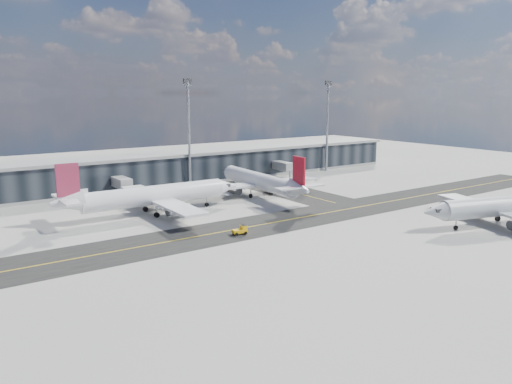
{
  "coord_description": "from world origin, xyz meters",
  "views": [
    {
      "loc": [
        -61.67,
        -72.17,
        25.1
      ],
      "look_at": [
        -4.05,
        10.71,
        5.0
      ],
      "focal_mm": 35.0,
      "sensor_mm": 36.0,
      "label": 1
    }
  ],
  "objects_px": {
    "baggage_tug": "(241,230)",
    "airliner_near": "(509,206)",
    "airliner_redtail": "(260,181)",
    "service_van": "(242,181)",
    "airliner_af": "(152,196)"
  },
  "relations": [
    {
      "from": "baggage_tug",
      "to": "airliner_near",
      "type": "bearing_deg",
      "value": 70.9
    },
    {
      "from": "airliner_redtail",
      "to": "service_van",
      "type": "distance_m",
      "value": 19.21
    },
    {
      "from": "airliner_af",
      "to": "airliner_near",
      "type": "distance_m",
      "value": 70.94
    },
    {
      "from": "airliner_near",
      "to": "service_van",
      "type": "distance_m",
      "value": 69.52
    },
    {
      "from": "airliner_af",
      "to": "baggage_tug",
      "type": "relative_size",
      "value": 14.52
    },
    {
      "from": "airliner_near",
      "to": "airliner_af",
      "type": "bearing_deg",
      "value": 65.44
    },
    {
      "from": "service_van",
      "to": "airliner_af",
      "type": "bearing_deg",
      "value": -153.88
    },
    {
      "from": "airliner_af",
      "to": "airliner_redtail",
      "type": "xyz_separation_m",
      "value": [
        29.22,
        2.16,
        -0.17
      ]
    },
    {
      "from": "airliner_af",
      "to": "baggage_tug",
      "type": "bearing_deg",
      "value": 17.44
    },
    {
      "from": "airliner_redtail",
      "to": "service_van",
      "type": "bearing_deg",
      "value": 74.31
    },
    {
      "from": "airliner_af",
      "to": "service_van",
      "type": "relative_size",
      "value": 8.53
    },
    {
      "from": "airliner_redtail",
      "to": "baggage_tug",
      "type": "distance_m",
      "value": 33.99
    },
    {
      "from": "airliner_af",
      "to": "baggage_tug",
      "type": "xyz_separation_m",
      "value": [
        6.94,
        -23.33,
        -3.17
      ]
    },
    {
      "from": "baggage_tug",
      "to": "service_van",
      "type": "bearing_deg",
      "value": 154.91
    },
    {
      "from": "airliner_redtail",
      "to": "airliner_near",
      "type": "xyz_separation_m",
      "value": [
        23.76,
        -49.34,
        -0.1
      ]
    }
  ]
}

